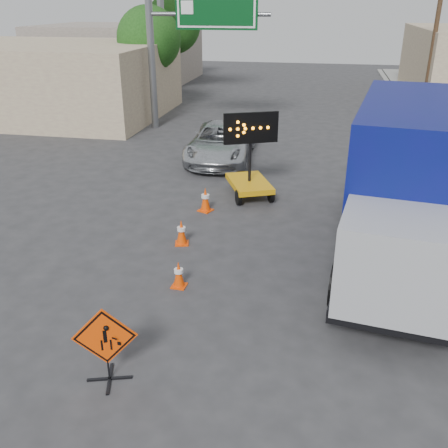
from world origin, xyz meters
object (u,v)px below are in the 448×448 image
(pickup_truck, at_px, (221,142))
(box_truck, at_px, (405,193))
(arrow_board, at_px, (249,178))
(construction_sign, at_px, (105,343))

(pickup_truck, height_order, box_truck, box_truck)
(box_truck, bearing_deg, arrow_board, 148.46)
(construction_sign, xyz_separation_m, box_truck, (5.51, 5.92, 1.00))
(construction_sign, bearing_deg, pickup_truck, 75.96)
(arrow_board, relative_size, box_truck, 0.34)
(construction_sign, distance_m, pickup_truck, 13.71)
(arrow_board, xyz_separation_m, box_truck, (4.48, -3.66, 1.15))
(construction_sign, bearing_deg, arrow_board, 66.41)
(arrow_board, bearing_deg, construction_sign, -120.21)
(pickup_truck, xyz_separation_m, box_truck, (6.32, -7.76, 1.05))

